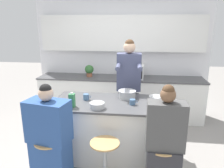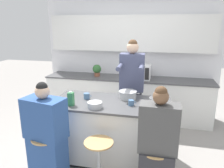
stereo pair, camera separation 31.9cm
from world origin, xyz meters
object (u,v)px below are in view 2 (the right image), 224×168
Objects in this scene: bar_stool_center at (99,163)px; juice_carton at (71,99)px; coffee_cup_far at (87,96)px; bar_stool_leftmost at (47,158)px; fruit_bowl at (95,105)px; person_cooking at (131,93)px; kitchen_island at (111,130)px; coffee_cup_near at (131,103)px; potted_plant at (97,70)px; microwave at (139,72)px; person_seated_near at (157,151)px; cooking_pot at (128,95)px; person_wrapped_blanket at (46,137)px.

bar_stool_center is 0.93m from juice_carton.
coffee_cup_far is at bearing 118.81° from bar_stool_center.
bar_stool_leftmost is 3.16× the size of fruit_bowl.
juice_carton is (-0.73, -0.86, 0.13)m from person_cooking.
kitchen_island is at bearing 26.28° from juice_carton.
coffee_cup_near reaches higher than kitchen_island.
kitchen_island reaches higher than bar_stool_center.
potted_plant is (0.01, 2.26, 0.71)m from bar_stool_leftmost.
microwave is at bearing 67.06° from bar_stool_leftmost.
person_cooking is 1.40m from person_seated_near.
bar_stool_leftmost is at bearing -111.86° from coffee_cup_far.
kitchen_island is 0.60m from cooking_pot.
person_seated_near is at bearing -26.15° from fruit_bowl.
person_wrapped_blanket is 2.29m from potted_plant.
coffee_cup_near is at bearing 123.39° from person_seated_near.
person_wrapped_blanket is at bearing -147.93° from coffee_cup_near.
person_cooking reaches higher than bar_stool_leftmost.
coffee_cup_near is at bearing 43.70° from person_wrapped_blanket.
fruit_bowl is 0.80× the size of potted_plant.
person_seated_near is (1.39, 0.00, 0.29)m from bar_stool_leftmost.
potted_plant is at bearing 122.48° from person_seated_near.
cooking_pot is at bearing 14.35° from coffee_cup_far.
person_wrapped_blanket is at bearing -111.41° from coffee_cup_far.
potted_plant is at bearing 101.59° from person_wrapped_blanket.
coffee_cup_far is at bearing 170.08° from coffee_cup_near.
fruit_bowl is 1.00× the size of juice_carton.
potted_plant reaches higher than juice_carton.
cooking_pot reaches higher than fruit_bowl.
person_seated_near is at bearing -44.39° from kitchen_island.
coffee_cup_far is 1.54m from potted_plant.
person_wrapped_blanket is 1.21m from coffee_cup_near.
coffee_cup_far is at bearing 146.81° from person_seated_near.
kitchen_island is 1.26× the size of person_wrapped_blanket.
bar_stool_leftmost is 1.33m from coffee_cup_near.
person_seated_near is (0.48, -1.29, -0.26)m from person_cooking.
kitchen_island is 1.00m from person_seated_near.
coffee_cup_near is at bearing 22.53° from fruit_bowl.
person_seated_near is 1.08m from cooking_pot.
fruit_bowl is 0.44× the size of microwave.
microwave reaches higher than coffee_cup_far.
coffee_cup_far is 1.61m from microwave.
bar_stool_leftmost is 3.17× the size of juice_carton.
potted_plant is at bearing 100.81° from coffee_cup_far.
fruit_bowl is at bearing -74.28° from potted_plant.
potted_plant is at bearing 113.35° from kitchen_island.
person_wrapped_blanket is 2.44m from microwave.
cooking_pot is at bearing -92.63° from person_cooking.
person_wrapped_blanket reaches higher than coffee_cup_near.
kitchen_island is 0.66m from bar_stool_center.
person_wrapped_blanket reaches higher than coffee_cup_far.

